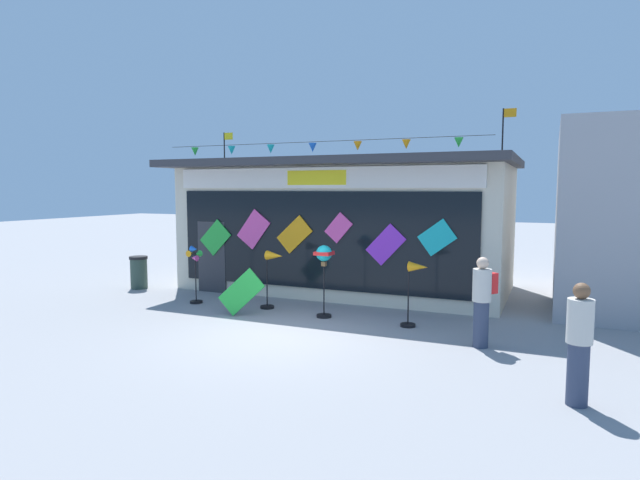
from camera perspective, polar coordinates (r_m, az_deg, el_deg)
ground_plane at (r=10.86m, az=-4.41°, el=-10.11°), size 80.00×80.00×0.00m
kite_shop_building at (r=15.61m, az=2.90°, el=1.69°), size 9.42×5.18×4.98m
wind_spinner_far_left at (r=13.89m, az=-13.29°, el=-2.72°), size 0.39×0.32×1.48m
wind_spinner_left at (r=12.94m, az=-5.11°, el=-2.99°), size 0.61×0.34×1.43m
wind_spinner_center_left at (r=12.01m, az=0.43°, el=-2.20°), size 0.37×0.37×1.65m
wind_spinner_center_right at (r=11.36m, az=10.15°, el=-4.43°), size 0.57×0.32×1.40m
person_near_camera at (r=8.04m, az=26.04°, el=-9.93°), size 0.34×0.34×1.68m
person_mid_plaza at (r=10.27m, az=17.02°, el=-6.14°), size 0.44×0.47×1.68m
trash_bin at (r=16.48m, az=-18.85°, el=-3.29°), size 0.52×0.52×0.95m
display_kite_on_ground at (r=12.41m, az=-8.43°, el=-5.53°), size 1.11×0.29×1.11m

